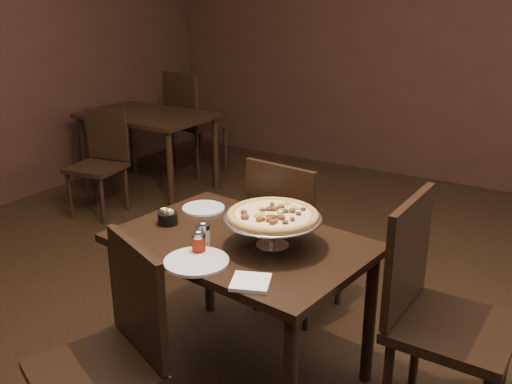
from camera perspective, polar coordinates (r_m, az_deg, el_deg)
The scene contains 16 objects.
room at distance 2.28m, azimuth -0.14°, elevation 10.93°, with size 6.04×7.04×2.84m.
dining_table at distance 2.59m, azimuth -1.53°, elevation -6.60°, with size 1.19×0.87×0.70m.
background_table at distance 5.22m, azimuth -10.80°, elevation 6.74°, with size 1.13×0.76×0.71m.
pizza_stand at distance 2.43m, azimuth 1.69°, elevation -2.38°, with size 0.42×0.42×0.18m.
parmesan_shaker at distance 2.48m, azimuth -5.31°, elevation -4.21°, with size 0.06×0.06×0.11m.
pepper_flake_shaker at distance 2.41m, azimuth -5.76°, elevation -5.06°, with size 0.06×0.06×0.11m.
packet_caddy at distance 2.73m, azimuth -8.83°, elevation -2.56°, with size 0.09×0.09×0.07m.
napkin_stack at distance 2.18m, azimuth -0.54°, elevation -9.02°, with size 0.14×0.14×0.02m, color white.
plate_left at distance 2.90m, azimuth -5.28°, elevation -1.62°, with size 0.21×0.21×0.01m, color silver.
plate_near at distance 2.35m, azimuth -5.98°, elevation -6.93°, with size 0.27×0.27×0.01m, color silver.
serving_spatula at distance 2.46m, azimuth -0.77°, elevation -2.22°, with size 0.14×0.14×0.02m.
chair_far at distance 3.12m, azimuth 3.60°, elevation -4.04°, with size 0.47×0.47×0.91m.
chair_near at distance 2.24m, azimuth -14.29°, elevation -15.25°, with size 0.55×0.55×0.90m.
chair_side at distance 2.45m, azimuth 17.46°, elevation -11.05°, with size 0.47×0.47×0.98m.
bg_chair_far at distance 5.68m, azimuth -6.45°, elevation 7.31°, with size 0.55×0.55×1.01m.
bg_chair_near at distance 4.78m, azimuth -15.26°, elevation 3.22°, with size 0.44×0.44×0.83m.
Camera 1 is at (1.25, -1.90, 1.75)m, focal length 40.00 mm.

